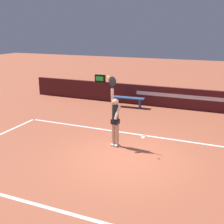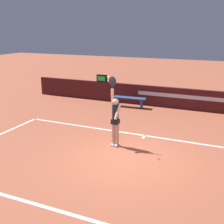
% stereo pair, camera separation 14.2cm
% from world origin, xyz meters
% --- Properties ---
extents(ground_plane, '(60.00, 60.00, 0.00)m').
position_xyz_m(ground_plane, '(0.00, 0.00, 0.00)').
color(ground_plane, '#A75338').
extents(court_lines, '(10.44, 5.36, 0.00)m').
position_xyz_m(court_lines, '(0.00, -0.51, 0.00)').
color(court_lines, white).
rests_on(court_lines, ground).
extents(back_wall, '(15.89, 0.18, 1.06)m').
position_xyz_m(back_wall, '(0.00, 6.42, 0.53)').
color(back_wall, '#441517').
rests_on(back_wall, ground).
extents(speed_display, '(0.59, 0.18, 0.40)m').
position_xyz_m(speed_display, '(-3.86, 6.42, 1.26)').
color(speed_display, black).
rests_on(speed_display, back_wall).
extents(tennis_player, '(0.43, 0.38, 2.43)m').
position_xyz_m(tennis_player, '(-0.67, 0.76, 1.01)').
color(tennis_player, tan).
rests_on(tennis_player, ground).
extents(tennis_ball, '(0.07, 0.07, 0.07)m').
position_xyz_m(tennis_ball, '(-0.80, 0.48, 2.45)').
color(tennis_ball, '#C8E436').
extents(courtside_bench_near, '(1.71, 0.44, 0.51)m').
position_xyz_m(courtside_bench_near, '(-1.95, 5.70, 0.40)').
color(courtside_bench_near, '#2E528C').
rests_on(courtside_bench_near, ground).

